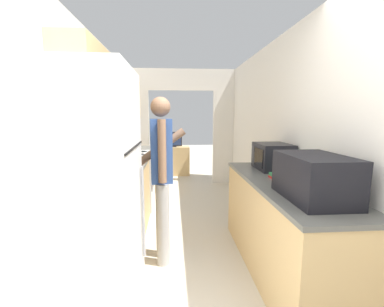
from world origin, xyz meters
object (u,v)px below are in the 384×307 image
book_stack (284,177)px  person (162,175)px  refrigerator (83,206)px  television (172,140)px  microwave (273,156)px  tv_cabinet (172,161)px  suitcase (314,177)px  range_oven (134,179)px

book_stack → person: bearing=169.2°
refrigerator → person: refrigerator is taller
television → microwave: bearing=-72.3°
microwave → person: bearing=-168.4°
refrigerator → tv_cabinet: refrigerator is taller
suitcase → television: bearing=102.7°
suitcase → tv_cabinet: 4.92m
refrigerator → suitcase: refrigerator is taller
refrigerator → book_stack: refrigerator is taller
range_oven → person: 1.82m
range_oven → suitcase: 3.06m
person → tv_cabinet: 3.99m
microwave → television: microwave is taller
range_oven → person: bearing=-72.1°
suitcase → refrigerator: bearing=-178.0°
tv_cabinet → television: size_ratio=1.77×
range_oven → tv_cabinet: (0.63, 2.28, -0.10)m
microwave → tv_cabinet: microwave is taller
range_oven → tv_cabinet: range_oven is taller
microwave → book_stack: (-0.07, -0.48, -0.12)m
tv_cabinet → microwave: bearing=-72.5°
person → television: 3.91m
person → range_oven: bearing=11.9°
refrigerator → television: refrigerator is taller
person → suitcase: bearing=-130.6°
suitcase → microwave: bearing=84.5°
refrigerator → range_oven: bearing=91.1°
tv_cabinet → range_oven: bearing=-105.5°
microwave → television: bearing=107.7°
refrigerator → suitcase: bearing=2.0°
range_oven → television: size_ratio=2.14×
tv_cabinet → person: bearing=-91.3°
microwave → suitcase: bearing=-95.5°
person → suitcase: size_ratio=2.70×
suitcase → tv_cabinet: (-1.06, 4.75, -0.71)m
range_oven → book_stack: range_oven is taller
refrigerator → person: bearing=59.9°
person → refrigerator: bearing=144.0°
television → refrigerator: bearing=-97.0°
television → book_stack: bearing=-75.2°
refrigerator → person: 0.98m
refrigerator → tv_cabinet: size_ratio=2.11×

